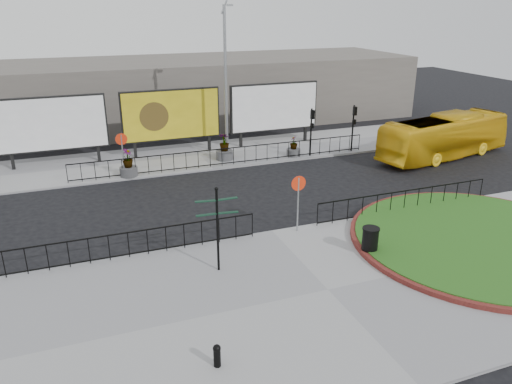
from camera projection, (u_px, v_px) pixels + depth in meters
name	position (u px, v px, depth m)	size (l,w,h in m)	color
ground	(272.00, 233.00, 21.34)	(90.00, 90.00, 0.00)	black
pavement_near	(328.00, 291.00, 16.95)	(30.00, 10.00, 0.12)	gray
pavement_far	(200.00, 156.00, 31.80)	(44.00, 6.00, 0.12)	gray
brick_edge	(480.00, 240.00, 20.25)	(10.40, 10.40, 0.18)	maroon
grass_lawn	(480.00, 239.00, 20.24)	(10.00, 10.00, 0.22)	#245015
railing_near_left	(129.00, 245.00, 18.86)	(10.00, 0.10, 1.10)	black
railing_near_right	(405.00, 201.00, 22.99)	(9.00, 0.10, 1.10)	black
railing_far	(228.00, 156.00, 29.55)	(18.00, 0.10, 1.10)	black
speed_sign_far	(122.00, 145.00, 27.22)	(0.64, 0.07, 2.47)	gray
speed_sign_near	(298.00, 191.00, 20.64)	(0.64, 0.07, 2.47)	gray
billboard_left	(52.00, 124.00, 28.93)	(6.20, 0.31, 4.10)	black
billboard_mid	(171.00, 115.00, 31.24)	(6.20, 0.31, 4.10)	black
billboard_right	(274.00, 107.00, 33.56)	(6.20, 0.31, 4.10)	black
lamp_post	(226.00, 81.00, 29.72)	(0.74, 0.18, 9.23)	gray
signal_pole_a	(312.00, 125.00, 30.89)	(0.22, 0.26, 3.00)	black
signal_pole_b	(354.00, 121.00, 31.88)	(0.22, 0.26, 3.00)	black
building_backdrop	(167.00, 92.00, 39.66)	(40.00, 10.00, 5.00)	#615A55
fingerpost_sign	(217.00, 221.00, 17.50)	(1.51, 0.36, 3.22)	black
bollard	(217.00, 355.00, 13.26)	(0.22, 0.22, 0.68)	black
litter_bin	(370.00, 241.00, 19.15)	(0.66, 0.66, 1.10)	black
bus	(444.00, 137.00, 31.19)	(2.27, 9.71, 2.70)	gold
planter_a	(128.00, 166.00, 27.74)	(0.99, 0.99, 1.57)	#4C4C4F
planter_b	(224.00, 150.00, 30.68)	(1.05, 1.05, 1.65)	#4C4C4F
planter_c	(294.00, 149.00, 31.43)	(0.87, 0.87, 1.29)	#4C4C4F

